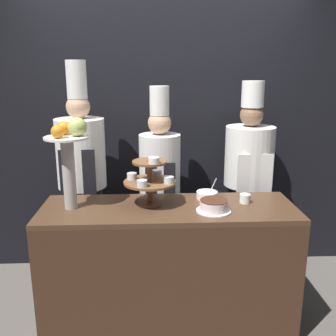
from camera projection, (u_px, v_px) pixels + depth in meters
wall_back at (163, 119)px, 3.40m from camera, size 10.00×0.06×2.80m
buffet_counter at (169, 267)px, 2.69m from camera, size 1.76×0.57×0.92m
tiered_stand at (150, 179)px, 2.57m from camera, size 0.36×0.36×0.35m
fruit_pedestal at (69, 150)px, 2.45m from camera, size 0.29×0.29×0.62m
cake_round at (214, 206)px, 2.48m from camera, size 0.23×0.23×0.08m
cup_white at (245, 198)px, 2.64m from camera, size 0.08×0.08×0.06m
serving_bowl_far at (207, 195)px, 2.73m from camera, size 0.16×0.16×0.15m
chef_left at (82, 173)px, 3.10m from camera, size 0.40×0.40×1.91m
chef_center_left at (160, 181)px, 3.15m from camera, size 0.34×0.34×1.71m
chef_center_right at (248, 177)px, 3.17m from camera, size 0.41×0.41×1.75m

